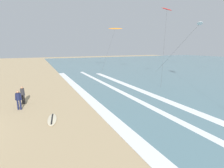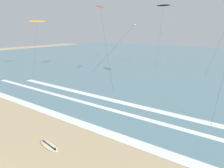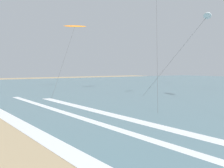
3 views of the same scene
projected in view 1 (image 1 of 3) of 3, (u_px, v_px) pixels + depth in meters
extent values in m
cube|color=white|center=(104.00, 112.00, 12.77)|extent=(43.71, 1.01, 0.01)
cube|color=white|center=(155.00, 109.00, 13.32)|extent=(46.30, 0.65, 0.01)
cube|color=white|center=(164.00, 100.00, 15.75)|extent=(36.31, 0.91, 0.01)
cylinder|color=#232328|center=(24.00, 99.00, 14.54)|extent=(0.13, 0.13, 0.82)
cylinder|color=#232328|center=(22.00, 99.00, 14.61)|extent=(0.13, 0.13, 0.82)
cylinder|color=#232328|center=(22.00, 92.00, 14.42)|extent=(0.32, 0.32, 0.58)
cylinder|color=#232328|center=(24.00, 92.00, 14.37)|extent=(0.16, 0.16, 0.56)
cylinder|color=#232328|center=(21.00, 92.00, 14.49)|extent=(0.16, 0.16, 0.56)
sphere|color=#9E7051|center=(22.00, 88.00, 14.34)|extent=(0.21, 0.21, 0.21)
cylinder|color=#141938|center=(21.00, 105.00, 13.21)|extent=(0.13, 0.13, 0.82)
cylinder|color=#141938|center=(18.00, 105.00, 13.18)|extent=(0.13, 0.13, 0.82)
cylinder|color=#141938|center=(18.00, 96.00, 13.04)|extent=(0.32, 0.32, 0.58)
cylinder|color=#141938|center=(21.00, 97.00, 13.07)|extent=(0.13, 0.16, 0.56)
cylinder|color=#141938|center=(16.00, 97.00, 13.02)|extent=(0.13, 0.16, 0.56)
sphere|color=#9E7051|center=(18.00, 92.00, 12.96)|extent=(0.21, 0.21, 0.21)
ellipsoid|color=beige|center=(52.00, 119.00, 11.38)|extent=(2.17, 0.90, 0.09)
cube|color=black|center=(52.00, 119.00, 11.36)|extent=(1.78, 0.36, 0.01)
cube|color=black|center=(51.00, 123.00, 10.58)|extent=(0.12, 0.03, 0.16)
ellipsoid|color=red|center=(167.00, 9.00, 28.62)|extent=(1.63, 3.29, 0.43)
cylinder|color=#333333|center=(164.00, 42.00, 24.68)|extent=(8.18, 7.65, 11.48)
ellipsoid|color=orange|center=(115.00, 29.00, 38.02)|extent=(2.10, 3.22, 0.43)
cylinder|color=#333333|center=(109.00, 49.00, 34.73)|extent=(6.74, 6.43, 9.24)
ellipsoid|color=white|center=(200.00, 23.00, 24.00)|extent=(2.30, 3.15, 0.43)
cylinder|color=#333333|center=(174.00, 52.00, 28.45)|extent=(8.39, 0.77, 8.39)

